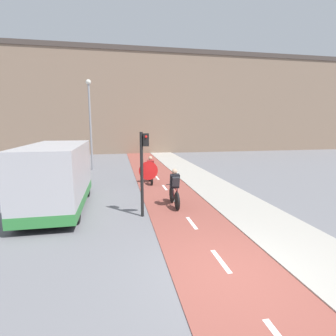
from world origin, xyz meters
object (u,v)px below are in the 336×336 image
(cyclist_near, at_px, (175,189))
(van, at_px, (57,178))
(street_lamp_far, at_px, (90,115))
(traffic_light_pole, at_px, (144,165))
(cyclist_far, at_px, (150,171))

(cyclist_near, distance_m, van, 4.56)
(street_lamp_far, relative_size, van, 1.22)
(cyclist_near, bearing_deg, traffic_light_pole, -145.50)
(cyclist_far, bearing_deg, cyclist_near, -84.51)
(cyclist_far, distance_m, van, 5.58)
(cyclist_far, bearing_deg, street_lamp_far, 124.39)
(van, bearing_deg, cyclist_far, 42.59)
(cyclist_near, bearing_deg, cyclist_far, 95.49)
(cyclist_near, relative_size, cyclist_far, 1.02)
(cyclist_far, height_order, van, van)
(cyclist_near, relative_size, van, 0.33)
(street_lamp_far, bearing_deg, traffic_light_pole, -75.51)
(cyclist_far, bearing_deg, van, -137.41)
(traffic_light_pole, relative_size, van, 0.58)
(street_lamp_far, height_order, van, street_lamp_far)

